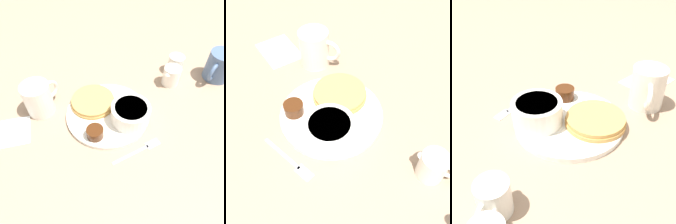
{
  "view_description": "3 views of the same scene",
  "coord_description": "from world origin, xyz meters",
  "views": [
    {
      "loc": [
        -0.11,
        -0.39,
        0.5
      ],
      "look_at": [
        0.01,
        -0.01,
        0.02
      ],
      "focal_mm": 35.0,
      "sensor_mm": 36.0,
      "label": 1
    },
    {
      "loc": [
        0.33,
        -0.24,
        0.52
      ],
      "look_at": [
        0.02,
        0.01,
        0.03
      ],
      "focal_mm": 45.0,
      "sensor_mm": 36.0,
      "label": 2
    },
    {
      "loc": [
        0.35,
        0.33,
        0.39
      ],
      "look_at": [
        0.02,
        0.0,
        0.04
      ],
      "focal_mm": 45.0,
      "sensor_mm": 36.0,
      "label": 3
    }
  ],
  "objects": [
    {
      "name": "ground_plane",
      "position": [
        0.0,
        0.0,
        0.0
      ],
      "size": [
        4.0,
        4.0,
        0.0
      ],
      "primitive_type": "plane",
      "color": "#9E7F66"
    },
    {
      "name": "plate",
      "position": [
        0.0,
        0.0,
        0.01
      ],
      "size": [
        0.24,
        0.24,
        0.01
      ],
      "color": "white",
      "rests_on": "ground_plane"
    },
    {
      "name": "pancake_stack",
      "position": [
        -0.03,
        0.05,
        0.02
      ],
      "size": [
        0.13,
        0.13,
        0.02
      ],
      "color": "tan",
      "rests_on": "plate"
    },
    {
      "name": "bowl",
      "position": [
        0.05,
        -0.04,
        0.04
      ],
      "size": [
        0.11,
        0.11,
        0.05
      ],
      "color": "white",
      "rests_on": "plate"
    },
    {
      "name": "syrup_cup",
      "position": [
        -0.05,
        -0.07,
        0.03
      ],
      "size": [
        0.05,
        0.05,
        0.03
      ],
      "color": "#47230F",
      "rests_on": "plate"
    },
    {
      "name": "butter_ramekin",
      "position": [
        0.06,
        -0.06,
        0.03
      ],
      "size": [
        0.05,
        0.05,
        0.05
      ],
      "color": "white",
      "rests_on": "plate"
    },
    {
      "name": "coffee_mug",
      "position": [
        -0.18,
        0.08,
        0.05
      ],
      "size": [
        0.1,
        0.08,
        0.1
      ],
      "color": "silver",
      "rests_on": "ground_plane"
    },
    {
      "name": "creamer_pitcher_near",
      "position": [
        0.24,
        0.07,
        0.03
      ],
      "size": [
        0.08,
        0.05,
        0.06
      ],
      "color": "white",
      "rests_on": "ground_plane"
    },
    {
      "name": "creamer_pitcher_far",
      "position": [
        0.28,
        0.12,
        0.03
      ],
      "size": [
        0.06,
        0.06,
        0.06
      ],
      "color": "white",
      "rests_on": "ground_plane"
    },
    {
      "name": "fork",
      "position": [
        0.05,
        -0.14,
        0.0
      ],
      "size": [
        0.14,
        0.04,
        0.0
      ],
      "color": "silver",
      "rests_on": "ground_plane"
    },
    {
      "name": "napkin",
      "position": [
        -0.28,
        0.02,
        0.0
      ],
      "size": [
        0.13,
        0.1,
        0.0
      ],
      "color": "white",
      "rests_on": "ground_plane"
    },
    {
      "name": "second_mug",
      "position": [
        0.4,
        0.05,
        0.05
      ],
      "size": [
        0.11,
        0.09,
        0.09
      ],
      "color": "slate",
      "rests_on": "ground_plane"
    }
  ]
}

